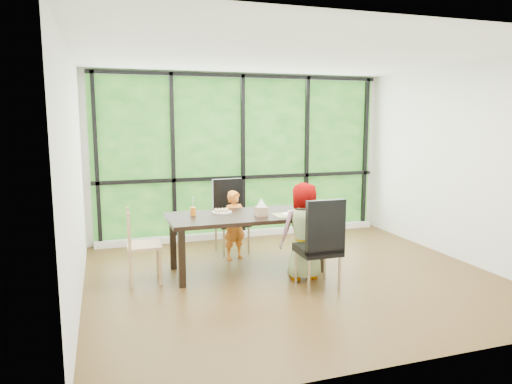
# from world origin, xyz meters

# --- Properties ---
(ground) EXTENTS (5.00, 5.00, 0.00)m
(ground) POSITION_xyz_m (0.00, 0.00, 0.00)
(ground) COLOR black
(ground) RESTS_ON ground
(back_wall) EXTENTS (5.00, 0.00, 5.00)m
(back_wall) POSITION_xyz_m (0.00, 2.25, 1.35)
(back_wall) COLOR silver
(back_wall) RESTS_ON ground
(foliage_backdrop) EXTENTS (4.80, 0.02, 2.65)m
(foliage_backdrop) POSITION_xyz_m (0.00, 2.23, 1.35)
(foliage_backdrop) COLOR #164C17
(foliage_backdrop) RESTS_ON back_wall
(window_mullions) EXTENTS (4.80, 0.06, 2.65)m
(window_mullions) POSITION_xyz_m (0.00, 2.19, 1.35)
(window_mullions) COLOR black
(window_mullions) RESTS_ON back_wall
(window_sill) EXTENTS (4.80, 0.12, 0.10)m
(window_sill) POSITION_xyz_m (0.00, 2.15, 0.05)
(window_sill) COLOR silver
(window_sill) RESTS_ON ground
(dining_table) EXTENTS (2.02, 0.97, 0.75)m
(dining_table) POSITION_xyz_m (-0.48, 0.43, 0.38)
(dining_table) COLOR black
(dining_table) RESTS_ON ground
(chair_window_leather) EXTENTS (0.49, 0.49, 1.08)m
(chair_window_leather) POSITION_xyz_m (-0.44, 1.30, 0.54)
(chair_window_leather) COLOR black
(chair_window_leather) RESTS_ON ground
(chair_interior_leather) EXTENTS (0.47, 0.47, 1.08)m
(chair_interior_leather) POSITION_xyz_m (0.12, -0.44, 0.54)
(chair_interior_leather) COLOR black
(chair_interior_leather) RESTS_ON ground
(chair_end_beech) EXTENTS (0.41, 0.43, 0.90)m
(chair_end_beech) POSITION_xyz_m (-1.78, 0.40, 0.45)
(chair_end_beech) COLOR #A78157
(chair_end_beech) RESTS_ON ground
(child_toddler) EXTENTS (0.41, 0.32, 0.98)m
(child_toddler) POSITION_xyz_m (-0.48, 0.98, 0.49)
(child_toddler) COLOR orange
(child_toddler) RESTS_ON ground
(child_older) EXTENTS (0.61, 0.42, 1.20)m
(child_older) POSITION_xyz_m (0.11, -0.09, 0.60)
(child_older) COLOR slate
(child_older) RESTS_ON ground
(placemat) EXTENTS (0.40, 0.29, 0.01)m
(placemat) POSITION_xyz_m (0.03, 0.21, 0.75)
(placemat) COLOR tan
(placemat) RESTS_ON dining_table
(plate_far) EXTENTS (0.26, 0.26, 0.02)m
(plate_far) POSITION_xyz_m (-0.76, 0.63, 0.76)
(plate_far) COLOR white
(plate_far) RESTS_ON dining_table
(plate_near) EXTENTS (0.25, 0.25, 0.02)m
(plate_near) POSITION_xyz_m (0.07, 0.21, 0.76)
(plate_near) COLOR white
(plate_near) RESTS_ON dining_table
(orange_cup) EXTENTS (0.07, 0.07, 0.11)m
(orange_cup) POSITION_xyz_m (-1.15, 0.56, 0.80)
(orange_cup) COLOR orange
(orange_cup) RESTS_ON dining_table
(green_cup) EXTENTS (0.08, 0.08, 0.13)m
(green_cup) POSITION_xyz_m (0.34, 0.16, 0.81)
(green_cup) COLOR #62C137
(green_cup) RESTS_ON dining_table
(tissue_box) EXTENTS (0.14, 0.14, 0.12)m
(tissue_box) POSITION_xyz_m (-0.33, 0.27, 0.81)
(tissue_box) COLOR tan
(tissue_box) RESTS_ON dining_table
(crepe_rolls_far) EXTENTS (0.20, 0.12, 0.04)m
(crepe_rolls_far) POSITION_xyz_m (-0.76, 0.63, 0.78)
(crepe_rolls_far) COLOR tan
(crepe_rolls_far) RESTS_ON plate_far
(crepe_rolls_near) EXTENTS (0.10, 0.12, 0.04)m
(crepe_rolls_near) POSITION_xyz_m (0.07, 0.21, 0.78)
(crepe_rolls_near) COLOR tan
(crepe_rolls_near) RESTS_ON plate_near
(straw_white) EXTENTS (0.01, 0.04, 0.20)m
(straw_white) POSITION_xyz_m (-1.15, 0.56, 0.90)
(straw_white) COLOR white
(straw_white) RESTS_ON orange_cup
(straw_pink) EXTENTS (0.01, 0.04, 0.20)m
(straw_pink) POSITION_xyz_m (0.34, 0.16, 0.92)
(straw_pink) COLOR pink
(straw_pink) RESTS_ON green_cup
(tissue) EXTENTS (0.12, 0.12, 0.11)m
(tissue) POSITION_xyz_m (-0.33, 0.27, 0.92)
(tissue) COLOR white
(tissue) RESTS_ON tissue_box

